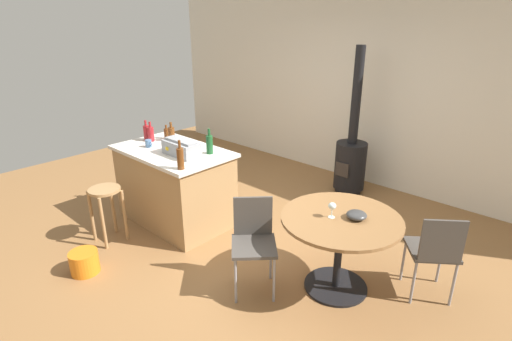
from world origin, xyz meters
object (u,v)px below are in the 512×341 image
folding_chair_near (435,249)px  serving_bowl (357,215)px  wooden_stool (106,202)px  bottle_0 (171,134)px  plastic_bucket (84,262)px  dining_table (340,234)px  bottle_5 (151,134)px  toolbox (181,148)px  wine_glass (332,207)px  bottle_1 (209,144)px  bottle_4 (146,132)px  cup_0 (181,142)px  bottle_2 (180,158)px  cup_1 (149,143)px  wood_stove (351,158)px  bottle_3 (166,133)px  folding_chair_far (254,238)px

folding_chair_near → serving_bowl: folding_chair_near is taller
wooden_stool → bottle_0: size_ratio=2.64×
bottle_0 → plastic_bucket: bottle_0 is taller
folding_chair_near → serving_bowl: (-0.58, -0.38, 0.28)m
dining_table → bottle_5: (-2.67, -0.17, 0.46)m
toolbox → bottle_5: (-0.72, 0.07, 0.01)m
wine_glass → bottle_1: bearing=177.5°
bottle_5 → plastic_bucket: (0.69, -1.33, -0.92)m
toolbox → bottle_4: bearing=175.0°
cup_0 → serving_bowl: cup_0 is taller
bottle_1 → bottle_2: size_ratio=0.95×
bottle_0 → cup_1: bottle_0 is taller
bottle_4 → serving_bowl: (2.87, 0.24, -0.25)m
wood_stove → wine_glass: bearing=-64.5°
toolbox → bottle_1: 0.32m
dining_table → wood_stove: (-1.07, 2.05, -0.06)m
wooden_stool → toolbox: bearing=61.7°
folding_chair_near → bottle_3: bottle_3 is taller
folding_chair_far → bottle_3: bearing=165.3°
wood_stove → bottle_0: bearing=-124.6°
bottle_0 → bottle_2: 1.02m
bottle_1 → folding_chair_far: bearing=-23.9°
folding_chair_near → bottle_1: size_ratio=2.94×
bottle_1 → plastic_bucket: (-0.22, -1.51, -0.93)m
dining_table → serving_bowl: 0.24m
bottle_3 → plastic_bucket: (0.63, -1.53, -0.89)m
wooden_stool → cup_0: 1.12m
wood_stove → bottle_1: (-0.69, -2.04, 0.53)m
folding_chair_near → wood_stove: wood_stove is taller
cup_0 → folding_chair_far: bearing=-16.3°
bottle_1 → bottle_4: size_ratio=1.15×
folding_chair_far → wooden_stool: bearing=-164.1°
wine_glass → folding_chair_far: bearing=-140.0°
wood_stove → bottle_4: (-1.69, -2.22, 0.52)m
bottle_4 → plastic_bucket: size_ratio=0.90×
bottle_4 → toolbox: bearing=-5.0°
wood_stove → cup_0: (-1.19, -2.07, 0.46)m
folding_chair_near → bottle_1: (-2.45, -0.43, 0.54)m
cup_1 → bottle_5: bearing=139.5°
bottle_4 → cup_1: size_ratio=2.30×
toolbox → bottle_1: bottle_1 is taller
plastic_bucket → bottle_0: bearing=108.3°
bottle_0 → bottle_3: size_ratio=1.34×
toolbox → bottle_3: bearing=157.9°
dining_table → wine_glass: bearing=-136.9°
toolbox → bottle_0: size_ratio=1.86×
cup_0 → dining_table: bearing=0.4°
wooden_stool → wood_stove: size_ratio=0.31×
bottle_3 → folding_chair_near: bearing=7.2°
dining_table → bottle_4: 2.81m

